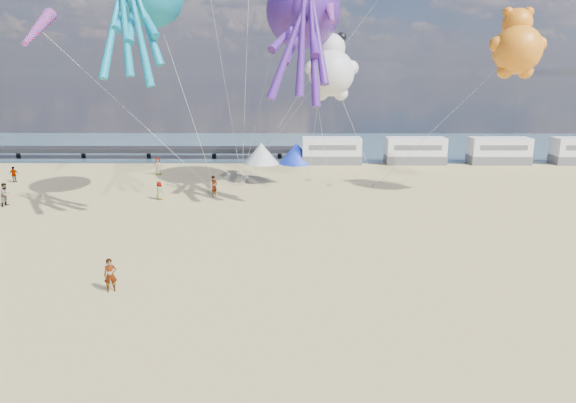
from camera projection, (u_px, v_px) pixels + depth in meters
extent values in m
plane|color=tan|center=(253.00, 341.00, 19.86)|extent=(120.00, 120.00, 0.00)
plane|color=#335162|center=(281.00, 145.00, 73.18)|extent=(120.00, 120.00, 0.00)
cube|color=black|center=(50.00, 150.00, 62.48)|extent=(60.00, 3.00, 0.50)
cube|color=silver|center=(332.00, 151.00, 58.23)|extent=(6.60, 2.50, 3.00)
cube|color=silver|center=(415.00, 151.00, 58.16)|extent=(6.60, 2.50, 3.00)
cube|color=silver|center=(499.00, 151.00, 58.09)|extent=(6.60, 2.50, 3.00)
cone|color=white|center=(261.00, 153.00, 58.37)|extent=(4.00, 4.00, 2.40)
cone|color=#1933CC|center=(296.00, 153.00, 58.34)|extent=(4.00, 4.00, 2.40)
imported|color=tan|center=(110.00, 275.00, 24.22)|extent=(0.69, 0.56, 1.63)
imported|color=#7F6659|center=(158.00, 166.00, 51.92)|extent=(0.70, 0.51, 1.77)
imported|color=#7F6659|center=(5.00, 194.00, 39.81)|extent=(0.74, 0.99, 1.84)
imported|color=#7F6659|center=(14.00, 174.00, 48.45)|extent=(1.02, 0.62, 1.52)
imported|color=#7F6659|center=(214.00, 186.00, 42.70)|extent=(1.34, 1.70, 1.80)
imported|color=#7F6659|center=(159.00, 191.00, 41.86)|extent=(0.65, 0.62, 1.50)
cube|color=gray|center=(217.00, 193.00, 43.65)|extent=(0.50, 0.35, 0.22)
cube|color=gray|center=(330.00, 185.00, 46.90)|extent=(0.50, 0.35, 0.22)
cube|color=gray|center=(376.00, 186.00, 46.73)|extent=(0.50, 0.35, 0.22)
cube|color=gray|center=(308.00, 180.00, 48.99)|extent=(0.50, 0.35, 0.22)
cube|color=gray|center=(242.00, 184.00, 47.40)|extent=(0.50, 0.35, 0.22)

